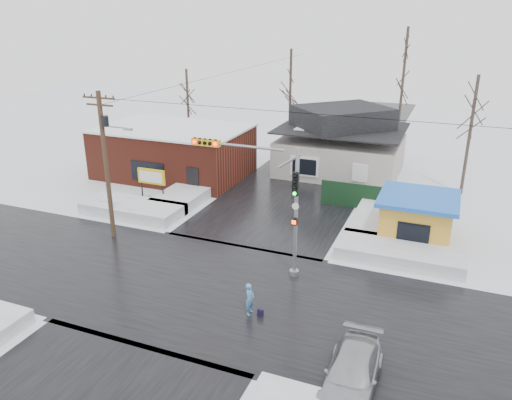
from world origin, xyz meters
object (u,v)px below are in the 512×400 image
at_px(marquee_sign, 151,178).
at_px(car, 352,374).
at_px(traffic_signal, 267,192).
at_px(pedestrian, 250,299).
at_px(kiosk, 417,218).
at_px(utility_pole, 106,157).

relative_size(marquee_sign, car, 0.55).
bearing_deg(traffic_signal, pedestrian, -79.49).
distance_m(traffic_signal, kiosk, 10.43).
bearing_deg(traffic_signal, kiosk, 44.84).
bearing_deg(kiosk, marquee_sign, -178.45).
bearing_deg(utility_pole, traffic_signal, -2.95).
distance_m(kiosk, pedestrian, 12.88).
distance_m(kiosk, car, 14.41).
bearing_deg(car, pedestrian, 148.93).
bearing_deg(pedestrian, car, -118.46).
relative_size(marquee_sign, kiosk, 0.55).
height_order(traffic_signal, utility_pole, utility_pole).
distance_m(traffic_signal, utility_pole, 10.39).
distance_m(utility_pole, marquee_sign, 6.87).
xyz_separation_m(traffic_signal, marquee_sign, (-11.43, 6.53, -2.62)).
bearing_deg(kiosk, car, -93.57).
bearing_deg(pedestrian, utility_pole, 68.71).
height_order(kiosk, pedestrian, kiosk).
height_order(utility_pole, car, utility_pole).
distance_m(utility_pole, kiosk, 18.95).
height_order(marquee_sign, kiosk, kiosk).
xyz_separation_m(kiosk, car, (-0.90, -14.36, -0.78)).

